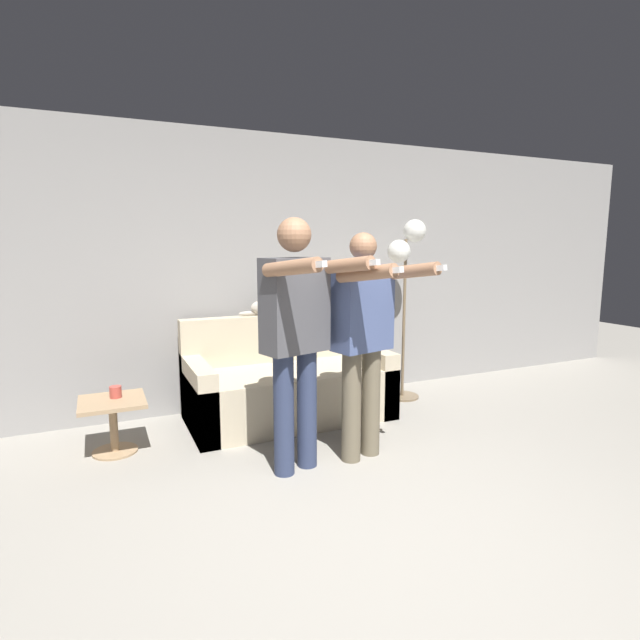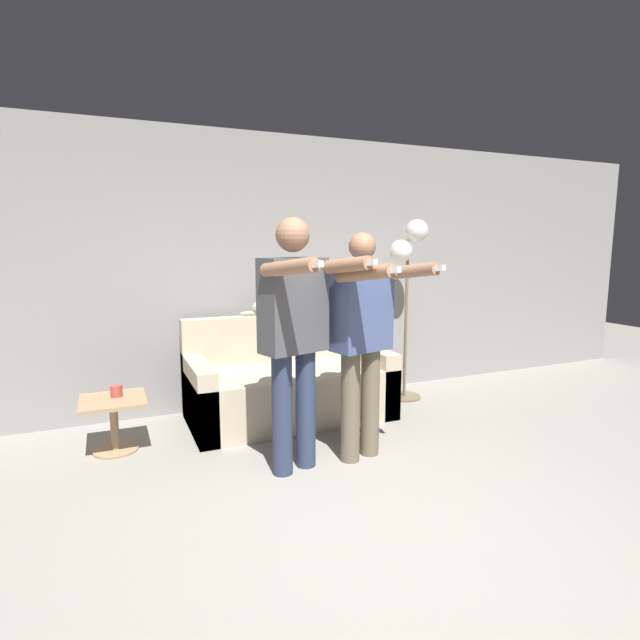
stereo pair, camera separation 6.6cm
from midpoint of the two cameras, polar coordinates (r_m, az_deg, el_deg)
ground_plane at (r=2.74m, az=10.96°, el=-26.38°), size 16.00×16.00×0.00m
wall_back at (r=4.83m, az=-7.76°, el=5.43°), size 10.00×0.05×2.60m
couch at (r=4.57m, az=-3.18°, el=-7.53°), size 1.78×0.88×0.91m
person_left at (r=3.34m, az=-2.31°, el=-0.81°), size 0.63×0.77×1.74m
person_right at (r=3.57m, az=5.48°, el=-1.29°), size 0.60×0.75×1.65m
cat at (r=4.72m, az=-5.03°, el=1.61°), size 0.51×0.11×0.18m
floor_lamp at (r=5.05m, az=10.43°, el=6.84°), size 0.41×0.34×1.81m
side_table at (r=4.13m, az=-22.09°, el=-9.84°), size 0.47×0.47×0.41m
cup at (r=4.14m, az=-21.82°, el=-7.53°), size 0.09×0.09×0.09m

